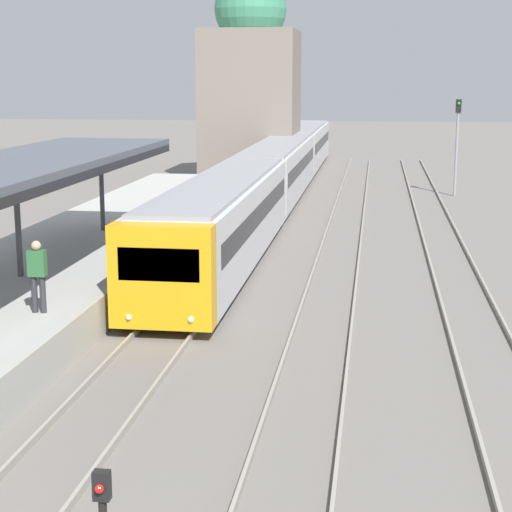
# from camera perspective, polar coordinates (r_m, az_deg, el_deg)

# --- Properties ---
(platform_canopy) EXTENTS (4.00, 17.78, 3.09)m
(platform_canopy) POSITION_cam_1_polar(r_m,az_deg,el_deg) (23.41, -15.70, 5.78)
(platform_canopy) COLOR #4C515B
(platform_canopy) RESTS_ON station_platform
(person_on_platform) EXTENTS (0.40, 0.22, 1.66)m
(person_on_platform) POSITION_cam_1_polar(r_m,az_deg,el_deg) (19.89, -14.37, -1.04)
(person_on_platform) COLOR #2D2D33
(person_on_platform) RESTS_ON station_platform
(train_near) EXTENTS (2.57, 49.37, 2.92)m
(train_near) POSITION_cam_1_polar(r_m,az_deg,el_deg) (44.50, 1.44, 5.86)
(train_near) COLOR gold
(train_near) RESTS_ON ground_plane
(signal_mast_far) EXTENTS (0.28, 0.29, 5.12)m
(signal_mast_far) POSITION_cam_1_polar(r_m,az_deg,el_deg) (46.97, 13.26, 7.81)
(signal_mast_far) COLOR gray
(signal_mast_far) RESTS_ON ground_plane
(distant_domed_building) EXTENTS (5.65, 5.65, 12.42)m
(distant_domed_building) POSITION_cam_1_polar(r_m,az_deg,el_deg) (53.06, -0.36, 11.33)
(distant_domed_building) COLOR slate
(distant_domed_building) RESTS_ON ground_plane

